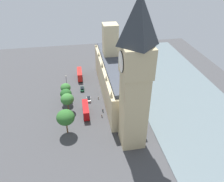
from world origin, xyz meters
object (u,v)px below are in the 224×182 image
at_px(clock_tower, 135,77).
at_px(car_white_corner, 89,99).
at_px(double_decker_bus_by_river_gate, 86,110).
at_px(plane_tree_slot_10, 66,117).
at_px(pedestrian_opposite_hall, 98,98).
at_px(plane_tree_trailing, 66,88).
at_px(car_dark_green_near_tower, 82,89).
at_px(pedestrian_kerbside, 102,116).
at_px(plane_tree_under_trees, 66,94).
at_px(double_decker_bus_far_end, 80,74).
at_px(pedestrian_midblock, 103,110).
at_px(plane_tree_leading, 67,99).
at_px(parliament_building, 113,76).
at_px(street_lamp_slot_11, 66,78).

height_order(clock_tower, car_white_corner, clock_tower).
xyz_separation_m(double_decker_bus_by_river_gate, plane_tree_slot_10, (8.12, 10.20, 5.03)).
xyz_separation_m(pedestrian_opposite_hall, plane_tree_trailing, (15.04, -2.15, 6.11)).
xyz_separation_m(car_dark_green_near_tower, pedestrian_kerbside, (-7.15, 23.44, -0.21)).
distance_m(pedestrian_opposite_hall, plane_tree_under_trees, 15.87).
distance_m(double_decker_bus_far_end, plane_tree_slot_10, 44.58).
height_order(car_white_corner, plane_tree_trailing, plane_tree_trailing).
height_order(double_decker_bus_far_end, plane_tree_under_trees, plane_tree_under_trees).
height_order(double_decker_bus_far_end, double_decker_bus_by_river_gate, same).
relative_size(double_decker_bus_by_river_gate, pedestrian_midblock, 6.20).
distance_m(clock_tower, car_dark_green_near_tower, 50.87).
height_order(plane_tree_leading, plane_tree_trailing, same).
bearing_deg(plane_tree_leading, plane_tree_slot_10, 87.76).
bearing_deg(plane_tree_leading, pedestrian_opposite_hall, -154.04).
relative_size(double_decker_bus_far_end, pedestrian_midblock, 6.21).
distance_m(clock_tower, plane_tree_trailing, 45.72).
xyz_separation_m(pedestrian_kerbside, plane_tree_under_trees, (14.95, -12.56, 4.94)).
relative_size(clock_tower, car_white_corner, 13.14).
height_order(parliament_building, clock_tower, clock_tower).
xyz_separation_m(plane_tree_leading, plane_tree_trailing, (0.67, -9.14, 0.43)).
xyz_separation_m(parliament_building, double_decker_bus_far_end, (16.14, -17.20, -6.62)).
relative_size(car_white_corner, street_lamp_slot_11, 0.74).
distance_m(car_white_corner, double_decker_bus_by_river_gate, 10.91).
relative_size(double_decker_bus_by_river_gate, pedestrian_opposite_hall, 7.01).
bearing_deg(parliament_building, plane_tree_trailing, 7.47).
distance_m(parliament_building, pedestrian_opposite_hall, 13.10).
bearing_deg(car_white_corner, double_decker_bus_by_river_gate, 80.45).
bearing_deg(plane_tree_slot_10, car_dark_green_near_tower, -104.08).
distance_m(double_decker_bus_far_end, pedestrian_opposite_hall, 23.80).
distance_m(pedestrian_midblock, street_lamp_slot_11, 31.57).
bearing_deg(double_decker_bus_far_end, plane_tree_under_trees, 73.72).
relative_size(parliament_building, double_decker_bus_far_end, 5.42).
bearing_deg(double_decker_bus_by_river_gate, parliament_building, 47.30).
xyz_separation_m(pedestrian_kerbside, plane_tree_slot_10, (14.85, 7.27, 6.99)).
height_order(parliament_building, pedestrian_midblock, parliament_building).
bearing_deg(double_decker_bus_by_river_gate, clock_tower, -50.50).
distance_m(pedestrian_kerbside, plane_tree_leading, 16.91).
bearing_deg(pedestrian_midblock, parliament_building, -107.30).
relative_size(parliament_building, pedestrian_opposite_hall, 38.04).
bearing_deg(street_lamp_slot_11, clock_tower, 117.13).
xyz_separation_m(double_decker_bus_by_river_gate, plane_tree_under_trees, (8.22, -9.63, 2.98)).
height_order(parliament_building, plane_tree_trailing, parliament_building).
height_order(clock_tower, plane_tree_trailing, clock_tower).
height_order(parliament_building, car_white_corner, parliament_building).
xyz_separation_m(clock_tower, car_dark_green_near_tower, (16.23, -39.90, -27.07)).
bearing_deg(plane_tree_slot_10, plane_tree_leading, -92.24).
relative_size(plane_tree_leading, plane_tree_trailing, 1.00).
xyz_separation_m(car_dark_green_near_tower, pedestrian_midblock, (-8.06, 19.87, -0.13)).
bearing_deg(car_white_corner, car_dark_green_near_tower, -73.72).
relative_size(plane_tree_under_trees, street_lamp_slot_11, 1.41).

